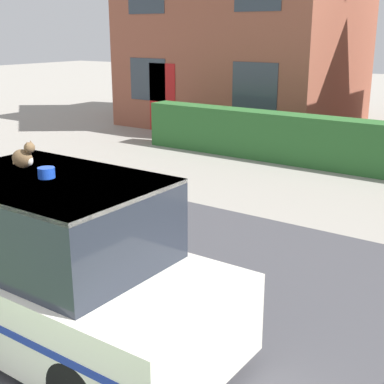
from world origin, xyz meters
The scene contains 4 objects.
road_strip centered at (0.00, 4.06, 0.01)m, with size 28.00×6.23×0.01m, color #424247.
garden_hedge centered at (-1.26, 11.13, 0.58)m, with size 10.30×0.65×1.17m, color #2D662D.
police_car centered at (-1.16, 2.66, 0.80)m, with size 4.41×1.67×1.82m.
cat centered at (-1.11, 2.54, 1.94)m, with size 0.31×0.20×0.26m.
Camera 1 is at (2.95, -0.51, 3.07)m, focal length 50.00 mm.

